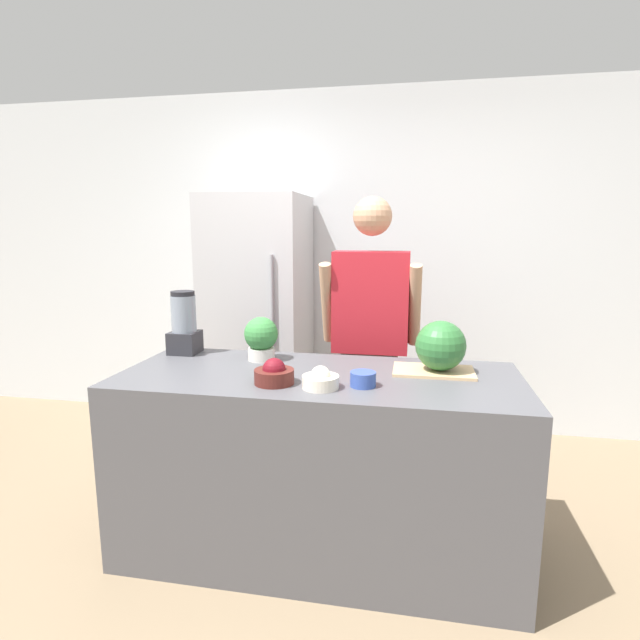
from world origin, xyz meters
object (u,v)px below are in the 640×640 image
at_px(potted_plant, 261,338).
at_px(watermelon, 441,346).
at_px(bowl_cherries, 274,374).
at_px(blender, 184,324).
at_px(bowl_cream, 321,380).
at_px(bowl_small_blue, 363,379).
at_px(person, 370,341).
at_px(refrigerator, 259,318).

bearing_deg(potted_plant, watermelon, -4.76).
distance_m(bowl_cherries, blender, 0.78).
height_order(bowl_cream, potted_plant, potted_plant).
xyz_separation_m(bowl_small_blue, potted_plant, (-0.56, 0.35, 0.09)).
distance_m(bowl_small_blue, potted_plant, 0.67).
height_order(person, potted_plant, person).
xyz_separation_m(bowl_small_blue, blender, (-1.02, 0.41, 0.13)).
relative_size(person, bowl_cherries, 9.97).
height_order(person, watermelon, person).
height_order(watermelon, bowl_cherries, watermelon).
height_order(watermelon, potted_plant, watermelon).
bearing_deg(blender, potted_plant, -7.92).
height_order(person, bowl_cherries, person).
height_order(bowl_small_blue, blender, blender).
xyz_separation_m(refrigerator, bowl_cream, (0.76, -1.53, 0.02)).
distance_m(refrigerator, bowl_small_blue, 1.74).
relative_size(bowl_cherries, blender, 0.51).
relative_size(bowl_cherries, bowl_cream, 1.11).
bearing_deg(bowl_cream, potted_plant, 133.79).
relative_size(watermelon, bowl_small_blue, 2.11).
bearing_deg(potted_plant, person, 45.23).
xyz_separation_m(bowl_cherries, potted_plant, (-0.18, 0.38, 0.08)).
height_order(bowl_cherries, potted_plant, potted_plant).
height_order(watermelon, bowl_small_blue, watermelon).
distance_m(watermelon, blender, 1.36).
bearing_deg(bowl_small_blue, refrigerator, 122.43).
relative_size(person, bowl_small_blue, 15.66).
bearing_deg(potted_plant, bowl_cherries, -65.16).
bearing_deg(bowl_small_blue, blender, 158.01).
height_order(refrigerator, bowl_cherries, refrigerator).
height_order(bowl_small_blue, potted_plant, potted_plant).
height_order(watermelon, bowl_cream, watermelon).
xyz_separation_m(refrigerator, potted_plant, (0.37, -1.12, 0.11)).
bearing_deg(bowl_cream, bowl_cherries, 173.46).
relative_size(refrigerator, blender, 5.28).
distance_m(refrigerator, potted_plant, 1.19).
relative_size(watermelon, potted_plant, 1.04).
relative_size(refrigerator, bowl_cherries, 10.29).
bearing_deg(watermelon, bowl_small_blue, -140.77).
height_order(refrigerator, blender, refrigerator).
xyz_separation_m(bowl_cream, blender, (-0.84, 0.47, 0.12)).
relative_size(bowl_cream, bowl_small_blue, 1.41).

